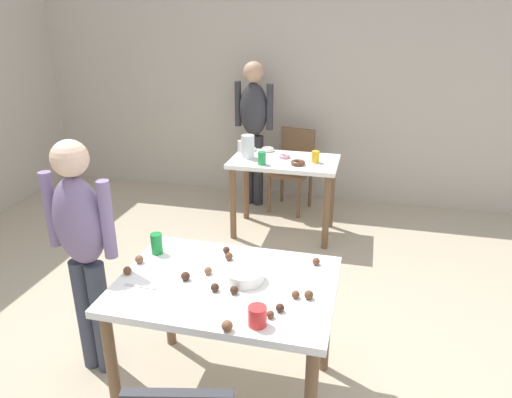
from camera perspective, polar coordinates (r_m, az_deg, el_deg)
ground_plane at (r=2.97m, az=-3.55°, el=-21.80°), size 6.40×6.40×0.00m
wall_back at (r=5.34m, az=6.61°, el=13.69°), size 6.40×0.10×2.60m
dining_table_near at (r=2.53m, az=-3.60°, el=-11.91°), size 1.12×0.81×0.75m
dining_table_far at (r=4.47m, az=3.41°, el=3.17°), size 1.00×0.60×0.75m
chair_far_table at (r=5.12m, az=4.55°, el=4.19°), size 0.48×0.48×0.87m
person_girl_near at (r=2.79m, az=-20.22°, el=-4.92°), size 0.46×0.24×1.44m
person_adult_far at (r=5.10m, az=-0.28°, el=9.35°), size 0.45×0.27×1.56m
mixing_bowl at (r=2.46m, az=-1.33°, el=-9.24°), size 0.20×0.20×0.06m
soda_can at (r=2.76m, az=-11.90°, el=-5.30°), size 0.07×0.07×0.12m
fork_near at (r=2.49m, az=-13.80°, el=-10.22°), size 0.17×0.02×0.01m
cup_near_0 at (r=2.15m, az=0.16°, el=-13.96°), size 0.08×0.08×0.09m
cake_ball_0 at (r=2.66m, az=-3.28°, el=-6.92°), size 0.04×0.04×0.04m
cake_ball_1 at (r=2.53m, az=-5.80°, el=-8.62°), size 0.04×0.04×0.04m
cake_ball_2 at (r=2.73m, az=-3.60°, el=-6.16°), size 0.04×0.04×0.04m
cake_ball_3 at (r=2.63m, az=7.28°, el=-7.48°), size 0.04×0.04×0.04m
cake_ball_4 at (r=2.70m, az=-13.92°, el=-7.08°), size 0.05×0.05×0.05m
cake_ball_5 at (r=2.50m, az=-8.52°, el=-9.21°), size 0.05×0.05×0.05m
cake_ball_6 at (r=2.34m, az=6.40°, el=-11.42°), size 0.04×0.04×0.04m
cake_ball_7 at (r=2.24m, az=2.91°, el=-12.99°), size 0.04×0.04×0.04m
cake_ball_8 at (r=2.13m, az=-3.52°, el=-15.03°), size 0.05×0.05×0.05m
cake_ball_9 at (r=2.21m, az=1.74°, el=-13.76°), size 0.04×0.04×0.04m
cake_ball_10 at (r=2.39m, az=-4.92°, el=-10.60°), size 0.04×0.04×0.04m
cake_ball_11 at (r=2.34m, az=4.81°, el=-11.42°), size 0.04×0.04×0.04m
cake_ball_12 at (r=2.61m, az=-15.27°, el=-8.33°), size 0.04×0.04×0.04m
cake_ball_13 at (r=2.37m, az=-2.66°, el=-10.93°), size 0.04×0.04×0.04m
pitcher_far at (r=4.44m, az=-0.99°, el=6.35°), size 0.12×0.12×0.22m
cup_far_0 at (r=4.26m, az=0.70°, el=4.95°), size 0.07×0.07×0.12m
cup_far_1 at (r=4.35m, az=7.19°, el=5.08°), size 0.07×0.07×0.11m
cup_far_2 at (r=4.65m, az=-1.77°, el=6.39°), size 0.07×0.07×0.11m
donut_far_0 at (r=4.47m, az=3.46°, el=5.18°), size 0.11×0.11×0.03m
donut_far_1 at (r=4.70m, az=-0.52°, el=6.02°), size 0.10×0.10×0.03m
donut_far_2 at (r=4.68m, az=1.43°, el=6.01°), size 0.13×0.13×0.04m
donut_far_3 at (r=4.28m, az=5.09°, el=4.38°), size 0.13×0.13×0.04m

